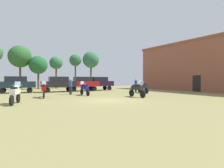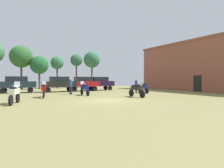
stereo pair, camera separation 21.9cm
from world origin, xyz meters
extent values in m
cube|color=olive|center=(0.00, 0.00, 0.01)|extent=(44.00, 52.00, 0.02)
cube|color=brown|center=(18.00, 2.64, 3.41)|extent=(6.00, 21.57, 6.82)
cube|color=brown|center=(18.00, 2.64, 6.99)|extent=(6.12, 22.00, 0.35)
cube|color=black|center=(15.03, 2.59, 1.10)|extent=(0.08, 1.20, 2.20)
cylinder|color=black|center=(3.59, 0.13, 0.35)|extent=(0.13, 0.66, 0.66)
cylinder|color=black|center=(3.57, 1.74, 0.35)|extent=(0.13, 0.66, 0.66)
cube|color=black|center=(3.58, 0.93, 0.86)|extent=(0.38, 1.38, 0.36)
ellipsoid|color=black|center=(3.59, 0.62, 1.14)|extent=(0.33, 0.48, 0.24)
cube|color=black|center=(3.58, 1.17, 1.10)|extent=(0.31, 0.56, 0.12)
cube|color=silver|center=(3.59, 0.28, 1.32)|extent=(0.36, 0.16, 0.39)
cylinder|color=#B7B7BC|center=(3.59, 0.38, 1.26)|extent=(0.62, 0.04, 0.04)
cylinder|color=black|center=(-3.78, 5.67, 0.34)|extent=(0.25, 0.66, 0.65)
cylinder|color=black|center=(-4.09, 4.13, 0.34)|extent=(0.25, 0.66, 0.65)
cube|color=#B8100C|center=(-3.93, 4.90, 0.85)|extent=(0.62, 1.38, 0.36)
ellipsoid|color=#B8100C|center=(-3.87, 5.19, 1.13)|extent=(0.41, 0.53, 0.24)
cube|color=black|center=(-3.98, 4.67, 1.09)|extent=(0.41, 0.61, 0.12)
cube|color=silver|center=(-3.81, 5.52, 1.31)|extent=(0.38, 0.22, 0.39)
cylinder|color=#B7B7BC|center=(-3.83, 5.42, 1.25)|extent=(0.61, 0.16, 0.04)
cylinder|color=black|center=(7.47, 5.24, 0.35)|extent=(0.23, 0.68, 0.67)
cylinder|color=black|center=(7.19, 3.64, 0.35)|extent=(0.23, 0.68, 0.67)
cube|color=navy|center=(7.33, 4.44, 0.87)|extent=(0.59, 1.43, 0.36)
ellipsoid|color=navy|center=(7.38, 4.75, 1.15)|extent=(0.40, 0.53, 0.24)
cube|color=black|center=(7.28, 4.20, 1.11)|extent=(0.39, 0.60, 0.12)
cube|color=silver|center=(7.44, 5.09, 1.33)|extent=(0.38, 0.21, 0.39)
cylinder|color=#B7B7BC|center=(7.42, 4.98, 1.27)|extent=(0.62, 0.14, 0.04)
cylinder|color=black|center=(0.12, 5.95, 0.32)|extent=(0.12, 0.61, 0.61)
cylinder|color=black|center=(0.12, 4.31, 0.32)|extent=(0.12, 0.61, 0.61)
cube|color=navy|center=(0.12, 5.13, 0.81)|extent=(0.36, 1.39, 0.36)
ellipsoid|color=navy|center=(0.12, 5.44, 1.09)|extent=(0.32, 0.48, 0.24)
cube|color=black|center=(0.12, 4.89, 1.05)|extent=(0.30, 0.56, 0.12)
cube|color=silver|center=(0.12, 5.79, 1.27)|extent=(0.36, 0.15, 0.39)
cylinder|color=#B7B7BC|center=(0.12, 5.69, 1.21)|extent=(0.62, 0.04, 0.04)
cylinder|color=black|center=(-6.18, 2.05, 0.35)|extent=(0.32, 0.67, 0.67)
cylinder|color=black|center=(-6.64, 0.60, 0.35)|extent=(0.32, 0.67, 0.67)
cube|color=silver|center=(-6.41, 1.33, 0.87)|extent=(0.74, 1.34, 0.36)
ellipsoid|color=silver|center=(-6.32, 1.61, 1.15)|extent=(0.45, 0.55, 0.24)
cube|color=black|center=(-6.48, 1.11, 1.11)|extent=(0.46, 0.62, 0.12)
cube|color=silver|center=(-6.22, 1.91, 1.33)|extent=(0.39, 0.25, 0.39)
cylinder|color=#B7B7BC|center=(-6.25, 1.82, 1.27)|extent=(0.60, 0.22, 0.04)
cylinder|color=black|center=(3.73, 11.26, 0.34)|extent=(0.64, 0.23, 0.64)
cylinder|color=black|center=(3.71, 12.70, 0.34)|extent=(0.64, 0.23, 0.64)
cylinder|color=black|center=(6.65, 11.29, 0.34)|extent=(0.64, 0.23, 0.64)
cylinder|color=black|center=(6.64, 12.73, 0.34)|extent=(0.64, 0.23, 0.64)
cube|color=black|center=(5.18, 11.99, 1.03)|extent=(4.31, 1.83, 0.75)
cube|color=black|center=(5.18, 11.99, 1.71)|extent=(2.38, 1.60, 0.61)
cylinder|color=black|center=(-7.24, 11.92, 0.34)|extent=(0.66, 0.29, 0.64)
cylinder|color=black|center=(-7.08, 13.35, 0.34)|extent=(0.66, 0.29, 0.64)
cylinder|color=black|center=(-4.34, 11.58, 0.34)|extent=(0.66, 0.29, 0.64)
cylinder|color=black|center=(-4.17, 13.01, 0.34)|extent=(0.66, 0.29, 0.64)
cube|color=#17262D|center=(-5.71, 12.46, 1.03)|extent=(4.48, 2.28, 0.75)
cube|color=black|center=(-5.71, 12.46, 1.71)|extent=(2.53, 1.85, 0.61)
cylinder|color=black|center=(1.03, 11.09, 0.34)|extent=(0.66, 0.27, 0.64)
cylinder|color=black|center=(1.14, 12.53, 0.34)|extent=(0.66, 0.27, 0.64)
cylinder|color=black|center=(3.95, 10.86, 0.34)|extent=(0.66, 0.27, 0.64)
cylinder|color=black|center=(4.06, 12.30, 0.34)|extent=(0.66, 0.27, 0.64)
cube|color=maroon|center=(2.54, 11.70, 1.03)|extent=(4.43, 2.14, 0.75)
cube|color=black|center=(2.54, 11.70, 1.71)|extent=(2.48, 1.77, 0.61)
cylinder|color=black|center=(-2.38, 11.03, 0.34)|extent=(0.66, 0.27, 0.64)
cylinder|color=black|center=(-2.26, 12.47, 0.34)|extent=(0.66, 0.27, 0.64)
cylinder|color=black|center=(0.54, 10.80, 0.34)|extent=(0.66, 0.27, 0.64)
cylinder|color=black|center=(0.65, 12.24, 0.34)|extent=(0.66, 0.27, 0.64)
cube|color=black|center=(-0.86, 11.64, 1.03)|extent=(4.43, 2.14, 0.75)
cube|color=black|center=(-0.86, 11.64, 1.71)|extent=(2.48, 1.77, 0.61)
cylinder|color=#272D43|center=(7.44, 6.02, 0.44)|extent=(0.14, 0.14, 0.83)
cylinder|color=#272D43|center=(7.41, 5.85, 0.44)|extent=(0.14, 0.14, 0.83)
cylinder|color=#293D91|center=(7.43, 5.94, 1.18)|extent=(0.39, 0.39, 0.66)
sphere|color=tan|center=(7.43, 5.94, 1.62)|extent=(0.23, 0.23, 0.23)
cylinder|color=#2F294F|center=(-0.86, 6.94, 0.45)|extent=(0.14, 0.14, 0.85)
cylinder|color=#2F294F|center=(-0.74, 6.83, 0.45)|extent=(0.14, 0.14, 0.85)
cylinder|color=#234E8E|center=(-0.80, 6.89, 1.21)|extent=(0.48, 0.48, 0.68)
sphere|color=tan|center=(-0.80, 6.89, 1.67)|extent=(0.23, 0.23, 0.23)
cylinder|color=brown|center=(5.03, 21.72, 2.44)|extent=(0.28, 0.28, 4.84)
sphere|color=#2D6039|center=(5.03, 21.72, 5.38)|extent=(2.30, 2.30, 2.30)
cylinder|color=brown|center=(-1.98, 20.24, 1.71)|extent=(0.30, 0.30, 3.38)
sphere|color=#215C2D|center=(-1.98, 20.24, 4.08)|extent=(3.03, 3.03, 3.03)
cylinder|color=brown|center=(7.98, 20.93, 2.43)|extent=(0.34, 0.34, 4.82)
sphere|color=#316B45|center=(7.98, 20.93, 5.57)|extent=(3.25, 3.25, 3.25)
cylinder|color=brown|center=(-4.64, 21.15, 2.31)|extent=(0.31, 0.31, 4.58)
sphere|color=#2A5C28|center=(-4.64, 21.15, 5.41)|extent=(3.60, 3.60, 3.60)
cylinder|color=brown|center=(1.12, 20.79, 2.07)|extent=(0.29, 0.29, 4.10)
sphere|color=#2F6941|center=(1.12, 20.79, 4.63)|extent=(2.30, 2.30, 2.30)
camera|label=1|loc=(-7.09, -12.36, 1.69)|focal=29.22mm
camera|label=2|loc=(-6.90, -12.47, 1.69)|focal=29.22mm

